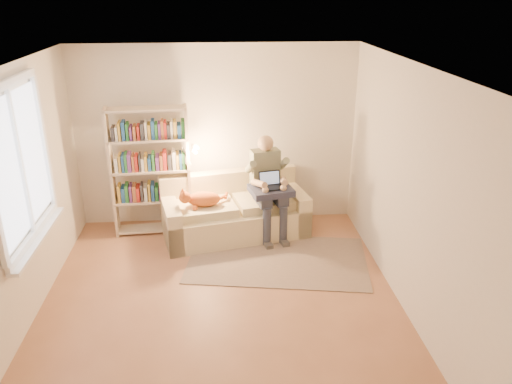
{
  "coord_description": "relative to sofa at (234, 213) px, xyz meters",
  "views": [
    {
      "loc": [
        0.01,
        -4.7,
        3.28
      ],
      "look_at": [
        0.47,
        1.0,
        0.93
      ],
      "focal_mm": 35.0,
      "sensor_mm": 36.0,
      "label": 1
    }
  ],
  "objects": [
    {
      "name": "window",
      "position": [
        -2.16,
        -1.54,
        1.07
      ],
      "size": [
        0.12,
        1.52,
        1.69
      ],
      "color": "white",
      "rests_on": "wall_left"
    },
    {
      "name": "rug",
      "position": [
        0.53,
        -0.82,
        -0.3
      ],
      "size": [
        2.48,
        1.71,
        0.01
      ],
      "primitive_type": "cube",
      "rotation": [
        0.0,
        0.0,
        -0.17
      ],
      "color": "gray",
      "rests_on": "floor"
    },
    {
      "name": "sofa",
      "position": [
        0.0,
        0.0,
        0.0
      ],
      "size": [
        2.13,
        1.29,
        0.84
      ],
      "rotation": [
        0.0,
        0.0,
        0.21
      ],
      "color": "beige",
      "rests_on": "floor"
    },
    {
      "name": "cat",
      "position": [
        -0.45,
        -0.22,
        0.34
      ],
      "size": [
        0.66,
        0.34,
        0.25
      ],
      "rotation": [
        0.0,
        0.0,
        0.21
      ],
      "color": "orange",
      "rests_on": "sofa"
    },
    {
      "name": "wall_back",
      "position": [
        -0.22,
        0.51,
        0.99
      ],
      "size": [
        4.0,
        0.02,
        2.6
      ],
      "primitive_type": "cube",
      "color": "silver",
      "rests_on": "floor"
    },
    {
      "name": "wall_left",
      "position": [
        -2.22,
        -1.74,
        0.99
      ],
      "size": [
        0.02,
        4.5,
        2.6
      ],
      "primitive_type": "cube",
      "color": "silver",
      "rests_on": "floor"
    },
    {
      "name": "floor",
      "position": [
        -0.22,
        -1.74,
        -0.31
      ],
      "size": [
        4.5,
        4.5,
        0.0
      ],
      "primitive_type": "plane",
      "color": "#956144",
      "rests_on": "ground"
    },
    {
      "name": "laptop",
      "position": [
        0.49,
        -0.18,
        0.51
      ],
      "size": [
        0.34,
        0.3,
        0.26
      ],
      "rotation": [
        0.0,
        0.0,
        0.21
      ],
      "color": "black",
      "rests_on": "blanket"
    },
    {
      "name": "wall_right",
      "position": [
        1.78,
        -1.74,
        0.99
      ],
      "size": [
        0.02,
        4.5,
        2.6
      ],
      "primitive_type": "cube",
      "color": "silver",
      "rests_on": "floor"
    },
    {
      "name": "bookshelf",
      "position": [
        -1.14,
        0.16,
        0.7
      ],
      "size": [
        1.23,
        0.36,
        1.83
      ],
      "rotation": [
        0.0,
        0.0,
        0.07
      ],
      "color": "beige",
      "rests_on": "floor"
    },
    {
      "name": "blanket",
      "position": [
        0.49,
        -0.19,
        0.41
      ],
      "size": [
        0.64,
        0.56,
        0.09
      ],
      "primitive_type": "cube",
      "rotation": [
        0.0,
        0.0,
        0.21
      ],
      "color": "#262A42",
      "rests_on": "person"
    },
    {
      "name": "person",
      "position": [
        0.47,
        -0.06,
        0.5
      ],
      "size": [
        0.5,
        0.69,
        1.43
      ],
      "rotation": [
        0.0,
        0.0,
        0.21
      ],
      "color": "gray",
      "rests_on": "sofa"
    },
    {
      "name": "ceiling",
      "position": [
        -0.22,
        -1.74,
        2.29
      ],
      "size": [
        4.0,
        4.5,
        0.02
      ],
      "primitive_type": "cube",
      "color": "white",
      "rests_on": "wall_back"
    },
    {
      "name": "wall_front",
      "position": [
        -0.22,
        -3.99,
        0.99
      ],
      "size": [
        4.0,
        0.02,
        2.6
      ],
      "primitive_type": "cube",
      "color": "silver",
      "rests_on": "floor"
    }
  ]
}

